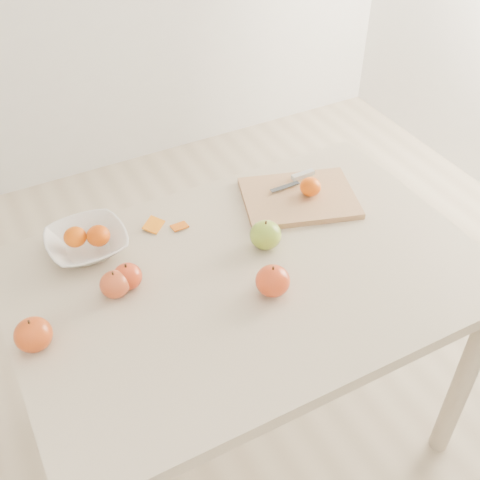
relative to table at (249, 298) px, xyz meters
name	(u,v)px	position (x,y,z in m)	size (l,w,h in m)	color
ground	(247,430)	(0.00, 0.00, -0.65)	(3.50, 3.50, 0.00)	#C6B293
table	(249,298)	(0.00, 0.00, 0.00)	(1.20, 0.80, 0.75)	beige
cutting_board	(299,198)	(0.27, 0.20, 0.11)	(0.32, 0.24, 0.02)	tan
board_tangerine	(310,187)	(0.30, 0.19, 0.14)	(0.06, 0.06, 0.05)	#CD6007
fruit_bowl	(87,243)	(-0.34, 0.27, 0.12)	(0.21, 0.21, 0.05)	white
bowl_tangerine_near	(75,237)	(-0.36, 0.28, 0.15)	(0.06, 0.06, 0.05)	#E65008
bowl_tangerine_far	(98,236)	(-0.31, 0.26, 0.15)	(0.06, 0.06, 0.05)	#D05507
orange_peel_a	(154,226)	(-0.15, 0.28, 0.10)	(0.06, 0.04, 0.00)	orange
orange_peel_b	(180,227)	(-0.09, 0.25, 0.10)	(0.04, 0.04, 0.00)	#D85F0F
paring_knife	(300,177)	(0.32, 0.27, 0.12)	(0.17, 0.04, 0.01)	silver
apple_green	(266,235)	(0.09, 0.07, 0.14)	(0.09, 0.09, 0.08)	#57861E
apple_red_b	(127,276)	(-0.29, 0.10, 0.13)	(0.07, 0.07, 0.07)	#A51B13
apple_red_e	(273,281)	(0.02, -0.09, 0.14)	(0.09, 0.09, 0.08)	#A41F14
apple_red_d	(33,335)	(-0.54, 0.01, 0.14)	(0.09, 0.09, 0.08)	#8C0903
apple_red_a	(115,284)	(-0.33, 0.08, 0.13)	(0.07, 0.07, 0.07)	maroon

